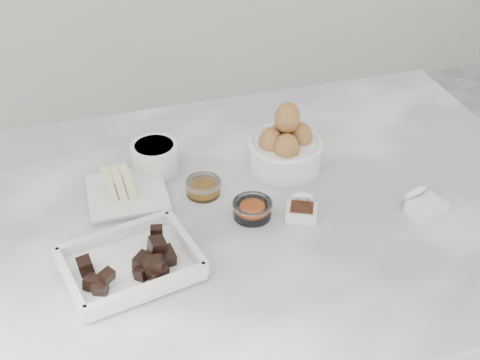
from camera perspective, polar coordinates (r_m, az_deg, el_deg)
The scene contains 9 objects.
marble_slab at distance 1.21m, azimuth -0.50°, elevation -3.26°, with size 1.20×0.80×0.04m, color white.
chocolate_dish at distance 1.08m, azimuth -9.37°, elevation -6.82°, with size 0.24×0.20×0.06m.
butter_plate at distance 1.23m, azimuth -9.75°, elevation -0.79°, with size 0.15×0.15×0.06m.
sugar_ramekin at distance 1.29m, azimuth -7.28°, elevation 2.05°, with size 0.09×0.09×0.06m.
egg_bowl at distance 1.29m, azimuth 3.89°, elevation 2.87°, with size 0.15×0.15×0.14m.
honey_bowl at distance 1.23m, azimuth -3.15°, elevation -0.59°, with size 0.07×0.07×0.03m.
zest_bowl at distance 1.17m, azimuth 1.06°, elevation -2.43°, with size 0.07×0.07×0.03m.
vanilla_spoon at distance 1.18m, azimuth 5.30°, elevation -2.42°, with size 0.07×0.08×0.04m.
salt_spoon at distance 1.23m, azimuth 15.41°, elevation -1.94°, with size 0.07×0.09×0.05m.
Camera 1 is at (-0.26, -0.90, 1.69)m, focal length 50.00 mm.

